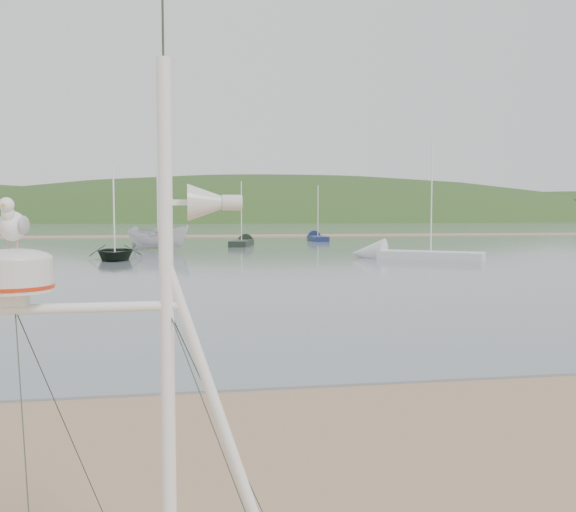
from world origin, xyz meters
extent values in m
cube|color=slate|center=(0.00, 132.00, 0.02)|extent=(560.00, 256.00, 0.04)
cube|color=#917053|center=(0.00, 70.00, 0.07)|extent=(560.00, 7.00, 0.07)
ellipsoid|color=#233D19|center=(40.00, 235.00, -22.00)|extent=(400.00, 180.00, 80.00)
cube|color=silver|center=(-36.00, 196.00, 4.00)|extent=(8.40, 6.30, 8.00)
cube|color=silver|center=(-10.00, 196.00, 4.00)|extent=(8.40, 6.30, 8.00)
cube|color=silver|center=(16.00, 196.00, 4.00)|extent=(8.40, 6.30, 8.00)
cube|color=silver|center=(42.00, 196.00, 4.00)|extent=(8.40, 6.30, 8.00)
cube|color=silver|center=(68.00, 196.00, 4.00)|extent=(8.40, 6.30, 8.00)
cube|color=silver|center=(94.00, 196.00, 4.00)|extent=(8.40, 6.30, 8.00)
cube|color=silver|center=(120.00, 196.00, 4.00)|extent=(8.40, 6.30, 8.00)
cylinder|color=white|center=(1.04, -1.41, 1.93)|extent=(0.10, 0.10, 3.87)
cylinder|color=white|center=(1.45, -1.41, 1.26)|extent=(0.90, 0.08, 2.54)
cylinder|color=white|center=(0.51, -1.41, 2.22)|extent=(1.26, 0.07, 0.07)
cube|color=white|center=(0.08, -1.41, 2.30)|extent=(0.15, 0.15, 0.09)
cylinder|color=silver|center=(0.08, -1.41, 2.45)|extent=(0.48, 0.48, 0.21)
cylinder|color=red|center=(0.08, -1.41, 2.37)|extent=(0.49, 0.49, 0.02)
ellipsoid|color=silver|center=(0.08, -1.41, 2.55)|extent=(0.48, 0.48, 0.14)
cone|color=silver|center=(1.31, -1.41, 2.92)|extent=(0.25, 0.25, 0.25)
cylinder|color=silver|center=(1.49, -1.41, 2.92)|extent=(0.14, 0.11, 0.11)
cube|color=white|center=(1.14, -1.41, 2.92)|extent=(0.19, 0.04, 0.04)
cylinder|color=tan|center=(0.05, -1.41, 2.65)|extent=(0.01, 0.01, 0.07)
cylinder|color=tan|center=(0.10, -1.41, 2.65)|extent=(0.01, 0.01, 0.07)
ellipsoid|color=white|center=(0.08, -1.41, 2.77)|extent=(0.16, 0.26, 0.19)
ellipsoid|color=#9FA2A7|center=(0.00, -1.42, 2.77)|extent=(0.05, 0.21, 0.12)
ellipsoid|color=#9FA2A7|center=(0.15, -1.42, 2.77)|extent=(0.05, 0.21, 0.12)
cone|color=white|center=(0.08, -1.27, 2.75)|extent=(0.09, 0.08, 0.09)
ellipsoid|color=white|center=(0.08, -1.50, 2.85)|extent=(0.08, 0.08, 0.11)
sphere|color=white|center=(0.08, -1.53, 2.90)|extent=(0.09, 0.09, 0.09)
cone|color=gold|center=(0.08, -1.58, 2.90)|extent=(0.02, 0.05, 0.02)
imported|color=black|center=(-3.10, 32.45, 2.30)|extent=(3.30, 1.19, 4.53)
imported|color=silver|center=(-0.92, 41.54, 2.58)|extent=(2.56, 2.53, 5.07)
cube|color=#141F49|center=(14.50, 55.43, 0.29)|extent=(1.67, 4.75, 0.50)
cone|color=#141F49|center=(14.61, 58.44, 0.29)|extent=(1.56, 1.70, 1.50)
cylinder|color=white|center=(14.50, 55.43, 3.12)|extent=(0.08, 0.08, 5.17)
cube|color=black|center=(5.89, 46.93, 0.29)|extent=(2.62, 4.84, 0.50)
cone|color=black|center=(6.66, 49.78, 0.29)|extent=(1.84, 1.94, 1.48)
cylinder|color=white|center=(5.89, 46.93, 3.08)|extent=(0.08, 0.08, 5.08)
cube|color=silver|center=(15.87, 29.49, 0.29)|extent=(6.27, 5.14, 0.50)
cone|color=silver|center=(12.57, 31.72, 0.29)|extent=(2.92, 2.87, 1.99)
cylinder|color=white|center=(15.87, 29.49, 3.96)|extent=(0.08, 0.08, 6.84)
camera|label=1|loc=(1.18, -5.56, 2.85)|focal=38.00mm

